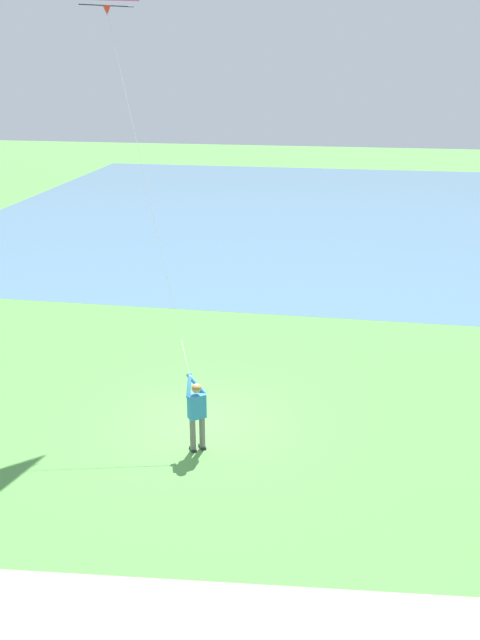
# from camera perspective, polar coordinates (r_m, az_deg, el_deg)

# --- Properties ---
(ground_plane) EXTENTS (120.00, 120.00, 0.00)m
(ground_plane) POSITION_cam_1_polar(r_m,az_deg,el_deg) (17.00, -3.33, -8.89)
(ground_plane) COLOR #569947
(lake_water) EXTENTS (36.00, 44.00, 0.01)m
(lake_water) POSITION_cam_1_polar(r_m,az_deg,el_deg) (41.23, 10.22, 9.04)
(lake_water) COLOR teal
(lake_water) RESTS_ON ground
(walkway_path) EXTENTS (5.09, 32.09, 0.02)m
(walkway_path) POSITION_cam_1_polar(r_m,az_deg,el_deg) (11.65, -0.36, -25.81)
(walkway_path) COLOR #ADA393
(walkway_path) RESTS_ON ground
(person_kite_flyer) EXTENTS (0.62, 0.55, 1.83)m
(person_kite_flyer) POSITION_cam_1_polar(r_m,az_deg,el_deg) (15.46, -3.77, -7.75)
(person_kite_flyer) COLOR #232328
(person_kite_flyer) RESTS_ON ground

